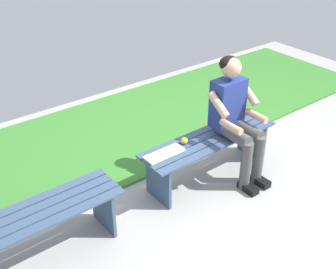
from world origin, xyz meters
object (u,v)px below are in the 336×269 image
object	(u,v)px
apple	(184,141)
bench_far	(36,226)
person_seated	(236,114)
bench_near	(209,148)
book_open	(164,154)

from	to	relation	value
apple	bench_far	bearing A→B (deg)	2.65
person_seated	bench_far	bearing A→B (deg)	-2.78
bench_far	person_seated	distance (m)	2.14
apple	person_seated	bearing A→B (deg)	161.23
bench_near	book_open	bearing A→B (deg)	-3.49
bench_far	apple	size ratio (longest dim) A/B	20.42
person_seated	book_open	distance (m)	0.84
person_seated	book_open	bearing A→B (deg)	-9.74
bench_far	book_open	size ratio (longest dim) A/B	3.51
bench_far	book_open	xyz separation A→B (m)	(-1.31, -0.03, 0.13)
bench_near	person_seated	xyz separation A→B (m)	(-0.24, 0.10, 0.36)
book_open	person_seated	bearing A→B (deg)	169.86
bench_far	apple	distance (m)	1.60
bench_far	book_open	world-z (taller)	book_open
person_seated	apple	xyz separation A→B (m)	(0.52, -0.18, -0.20)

